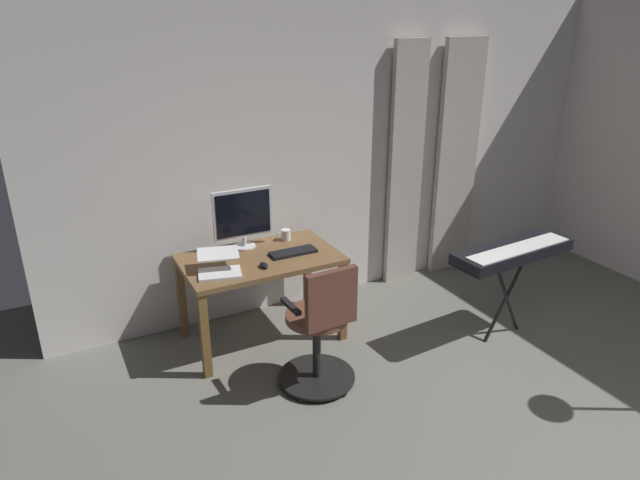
{
  "coord_description": "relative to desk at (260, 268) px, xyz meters",
  "views": [
    {
      "loc": [
        2.52,
        1.14,
        2.54
      ],
      "look_at": [
        0.84,
        -2.12,
        1.04
      ],
      "focal_mm": 32.01,
      "sensor_mm": 36.0,
      "label": 1
    }
  ],
  "objects": [
    {
      "name": "curtain_right_panel",
      "position": [
        -1.64,
        -0.41,
        0.52
      ],
      "size": [
        0.35,
        0.06,
        2.3
      ],
      "primitive_type": "cube",
      "color": "#BFB2A9",
      "rests_on": "ground"
    },
    {
      "name": "back_room_partition",
      "position": [
        -1.07,
        -0.52,
        0.74
      ],
      "size": [
        5.43,
        0.1,
        2.74
      ],
      "primitive_type": "cube",
      "color": "silver",
      "rests_on": "ground"
    },
    {
      "name": "curtain_left_panel",
      "position": [
        -2.25,
        -0.41,
        0.52
      ],
      "size": [
        0.46,
        0.06,
        2.3
      ],
      "primitive_type": "cube",
      "color": "#BFB2A9",
      "rests_on": "ground"
    },
    {
      "name": "mug_coffee",
      "position": [
        -0.32,
        -0.23,
        0.14
      ],
      "size": [
        0.12,
        0.08,
        0.09
      ],
      "color": "white",
      "rests_on": "desk"
    },
    {
      "name": "computer_keyboard",
      "position": [
        -0.26,
        0.06,
        0.11
      ],
      "size": [
        0.38,
        0.14,
        0.02
      ],
      "primitive_type": "cube",
      "color": "black",
      "rests_on": "desk"
    },
    {
      "name": "computer_mouse",
      "position": [
        0.05,
        0.2,
        0.12
      ],
      "size": [
        0.06,
        0.1,
        0.04
      ],
      "primitive_type": "ellipsoid",
      "color": "black",
      "rests_on": "desk"
    },
    {
      "name": "office_chair",
      "position": [
        -0.12,
        0.81,
        -0.16
      ],
      "size": [
        0.56,
        0.56,
        0.97
      ],
      "rotation": [
        0.0,
        0.0,
        3.19
      ],
      "color": "black",
      "rests_on": "ground"
    },
    {
      "name": "laptop",
      "position": [
        0.37,
        0.13,
        0.15
      ],
      "size": [
        0.37,
        0.38,
        0.14
      ],
      "rotation": [
        0.0,
        0.0,
        -0.26
      ],
      "color": "white",
      "rests_on": "desk"
    },
    {
      "name": "piano_keyboard",
      "position": [
        -1.78,
        0.89,
        0.12
      ],
      "size": [
        1.08,
        0.4,
        0.82
      ],
      "rotation": [
        0.0,
        0.0,
        0.07
      ],
      "color": "black",
      "rests_on": "ground"
    },
    {
      "name": "desk",
      "position": [
        0.0,
        0.0,
        0.0
      ],
      "size": [
        1.22,
        0.73,
        0.72
      ],
      "color": "brown",
      "rests_on": "ground"
    },
    {
      "name": "computer_monitor",
      "position": [
        0.04,
        -0.25,
        0.37
      ],
      "size": [
        0.49,
        0.18,
        0.49
      ],
      "color": "silver",
      "rests_on": "desk"
    }
  ]
}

